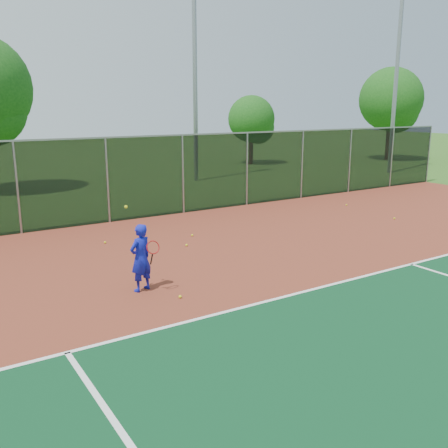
% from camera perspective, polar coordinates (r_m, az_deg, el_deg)
% --- Properties ---
extents(court_apron, '(30.00, 20.00, 0.02)m').
position_cam_1_polar(court_apron, '(11.98, 18.58, -7.29)').
color(court_apron, brown).
rests_on(court_apron, ground).
extents(fence_back, '(30.00, 0.06, 3.03)m').
position_cam_1_polar(fence_back, '(19.28, -4.72, 5.79)').
color(fence_back, black).
rests_on(fence_back, court_apron).
extents(tennis_player, '(0.65, 0.68, 1.98)m').
position_cam_1_polar(tennis_player, '(11.29, -9.49, -3.81)').
color(tennis_player, '#1219AA').
rests_on(tennis_player, court_apron).
extents(practice_ball_0, '(0.07, 0.07, 0.07)m').
position_cam_1_polar(practice_ball_0, '(14.87, -4.31, -2.42)').
color(practice_ball_0, yellow).
rests_on(practice_ball_0, court_apron).
extents(practice_ball_1, '(0.07, 0.07, 0.07)m').
position_cam_1_polar(practice_ball_1, '(10.98, -5.04, -8.27)').
color(practice_ball_1, yellow).
rests_on(practice_ball_1, court_apron).
extents(practice_ball_3, '(0.07, 0.07, 0.07)m').
position_cam_1_polar(practice_ball_3, '(19.37, 18.89, 0.61)').
color(practice_ball_3, yellow).
rests_on(practice_ball_3, court_apron).
extents(practice_ball_4, '(0.07, 0.07, 0.07)m').
position_cam_1_polar(practice_ball_4, '(15.55, -13.44, -2.05)').
color(practice_ball_4, yellow).
rests_on(practice_ball_4, court_apron).
extents(practice_ball_5, '(0.07, 0.07, 0.07)m').
position_cam_1_polar(practice_ball_5, '(15.98, -3.66, -1.29)').
color(practice_ball_5, yellow).
rests_on(practice_ball_5, court_apron).
extents(practice_ball_6, '(0.07, 0.07, 0.07)m').
position_cam_1_polar(practice_ball_6, '(21.44, 13.83, 2.13)').
color(practice_ball_6, yellow).
rests_on(practice_ball_6, court_apron).
extents(floodlight_n, '(0.90, 0.40, 12.66)m').
position_cam_1_polar(floodlight_n, '(27.95, -3.38, 19.57)').
color(floodlight_n, gray).
rests_on(floodlight_n, ground).
extents(floodlight_ne, '(0.90, 0.40, 12.66)m').
position_cam_1_polar(floodlight_ne, '(32.82, 19.28, 17.96)').
color(floodlight_ne, gray).
rests_on(floodlight_ne, ground).
extents(tree_back_mid, '(3.28, 3.28, 4.81)m').
position_cam_1_polar(tree_back_mid, '(35.91, 3.34, 11.65)').
color(tree_back_mid, '#352113').
rests_on(tree_back_mid, ground).
extents(tree_back_right, '(4.71, 4.71, 6.91)m').
position_cam_1_polar(tree_back_right, '(40.58, 18.68, 13.06)').
color(tree_back_right, '#352113').
rests_on(tree_back_right, ground).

